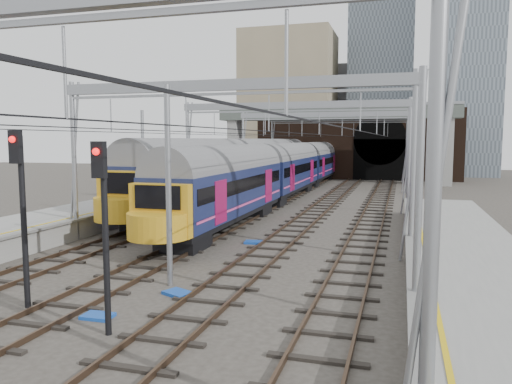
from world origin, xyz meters
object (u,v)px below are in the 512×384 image
(train_main, at_px, (305,165))
(signal_near_centre, at_px, (103,216))
(train_second, at_px, (263,164))
(signal_near_left, at_px, (21,199))

(train_main, height_order, signal_near_centre, signal_near_centre)
(train_main, xyz_separation_m, signal_near_centre, (2.43, -40.26, 0.69))
(train_second, distance_m, signal_near_centre, 38.78)
(signal_near_left, bearing_deg, signal_near_centre, -15.42)
(signal_near_left, height_order, signal_near_centre, signal_near_left)
(signal_near_left, bearing_deg, train_main, 91.27)
(train_main, distance_m, signal_near_centre, 40.34)
(train_main, distance_m, train_second, 4.49)
(train_main, bearing_deg, signal_near_left, -91.71)
(train_second, bearing_deg, train_main, 26.86)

